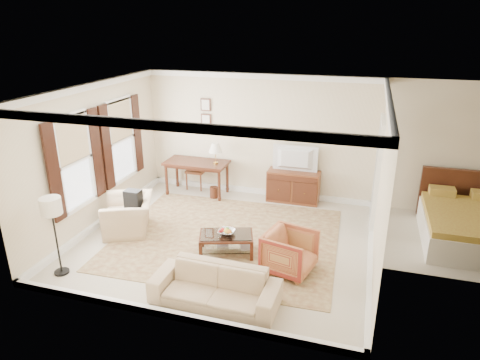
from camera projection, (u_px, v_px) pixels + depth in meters
The scene contains 21 objects.
room_shell at pixel (224, 114), 7.48m from camera, with size 5.51×5.01×2.91m.
annex_bedroom at pixel (471, 228), 8.05m from camera, with size 3.00×2.70×2.90m.
window_front at pixel (75, 162), 7.91m from camera, with size 0.12×1.56×1.80m, color #CCB284, non-canonical shape.
window_rear at pixel (121, 140), 9.34m from camera, with size 0.12×1.56×1.80m, color #CCB284, non-canonical shape.
doorway at pixel (377, 176), 8.58m from camera, with size 0.10×1.12×2.25m, color white, non-canonical shape.
rug at pixel (226, 238), 8.40m from camera, with size 4.25×3.64×0.01m, color brown.
writing_desk at pixel (197, 166), 10.29m from camera, with size 1.51×0.75×0.82m.
desk_chair at pixel (196, 168), 10.72m from camera, with size 0.45×0.45×1.05m, color brown, non-canonical shape.
desk_lamp at pixel (216, 153), 10.04m from camera, with size 0.32×0.32×0.50m, color silver, non-canonical shape.
framed_prints at pixel (206, 112), 10.24m from camera, with size 0.25×0.04×0.68m, color #411E12, non-canonical shape.
sideboard at pixel (293, 186), 9.98m from camera, with size 1.21×0.46×0.74m, color brown.
tv at pixel (295, 151), 9.66m from camera, with size 0.98×0.57×0.13m, color black.
coffee_table at pixel (226, 239), 7.73m from camera, with size 1.09×0.83×0.41m.
fruit_bowl at pixel (227, 231), 7.68m from camera, with size 0.42×0.42×0.10m, color silver.
book_a at pixel (216, 244), 7.86m from camera, with size 0.28×0.04×0.38m, color brown.
book_b at pixel (240, 246), 7.78m from camera, with size 0.28×0.03×0.38m, color brown.
striped_armchair at pixel (290, 250), 7.16m from camera, with size 0.78×0.73×0.80m, color maroon.
club_armchair at pixel (128, 209), 8.54m from camera, with size 1.07×0.69×0.93m, color tan.
backpack at pixel (133, 198), 8.46m from camera, with size 0.32×0.22×0.40m, color black.
sofa at pixel (215, 281), 6.35m from camera, with size 1.92×0.56×0.75m, color tan.
floor_lamp at pixel (52, 212), 6.84m from camera, with size 0.34×0.34×1.38m.
Camera 1 is at (2.41, -7.01, 4.03)m, focal length 32.00 mm.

